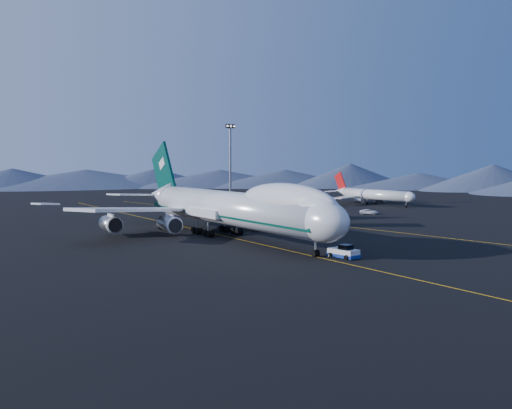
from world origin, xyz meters
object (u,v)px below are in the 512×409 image
boeing_747 (230,207)px  floodlight_mast (230,165)px  pushback_tug (343,253)px  service_van (369,212)px  second_jet (372,195)px

boeing_747 → floodlight_mast: 78.60m
pushback_tug → boeing_747: bearing=86.9°
boeing_747 → floodlight_mast: size_ratio=2.71×
boeing_747 → floodlight_mast: (38.51, 68.08, 7.74)m
pushback_tug → floodlight_mast: 104.67m
service_van → floodlight_mast: floodlight_mast is taller
boeing_747 → service_van: bearing=21.3°
pushback_tug → second_jet: 112.15m
second_jet → service_van: (-26.45, -26.69, -2.65)m
second_jet → pushback_tug: bearing=-137.8°
boeing_747 → pushback_tug: 30.13m
pushback_tug → second_jet: (80.20, 78.35, 2.68)m
second_jet → service_van: bearing=-136.9°
floodlight_mast → pushback_tug: bearing=-110.0°
second_jet → service_van: second_jet is taller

